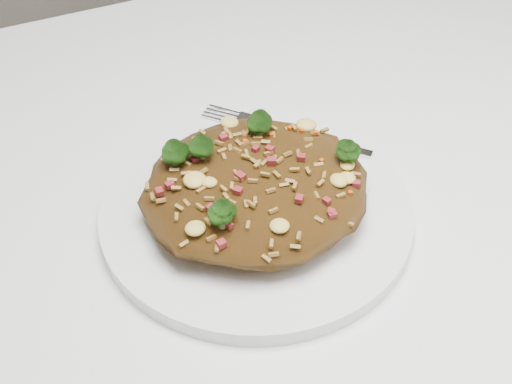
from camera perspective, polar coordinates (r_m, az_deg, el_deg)
dining_table at (r=0.65m, az=-0.73°, el=-8.48°), size 1.20×0.80×0.75m
plate at (r=0.58m, az=0.00°, el=-1.57°), size 0.25×0.25×0.01m
fried_rice at (r=0.56m, az=-0.03°, el=0.99°), size 0.18×0.17×0.06m
fork at (r=0.64m, az=3.04°, el=4.66°), size 0.12×0.13×0.00m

